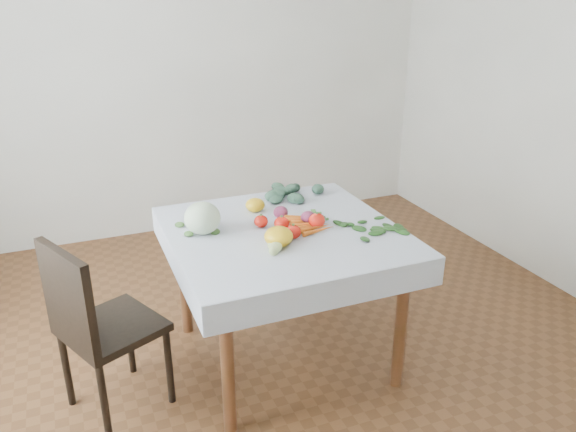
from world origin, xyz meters
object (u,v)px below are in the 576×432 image
at_px(heirloom_back, 255,205).
at_px(carrot_bunch, 310,224).
at_px(table, 284,248).
at_px(cabbage, 202,218).
at_px(chair, 94,320).

height_order(heirloom_back, carrot_bunch, heirloom_back).
distance_m(table, cabbage, 0.44).
distance_m(table, heirloom_back, 0.33).
relative_size(heirloom_back, carrot_bunch, 0.40).
bearing_deg(carrot_bunch, table, 176.94).
bearing_deg(cabbage, chair, -160.40).
distance_m(table, chair, 0.97).
relative_size(chair, heirloom_back, 8.42).
bearing_deg(heirloom_back, carrot_bunch, -57.25).
xyz_separation_m(chair, cabbage, (0.56, 0.20, 0.33)).
height_order(table, heirloom_back, heirloom_back).
height_order(cabbage, carrot_bunch, cabbage).
height_order(table, cabbage, cabbage).
xyz_separation_m(table, heirloom_back, (-0.05, 0.29, 0.14)).
relative_size(chair, carrot_bunch, 3.39).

